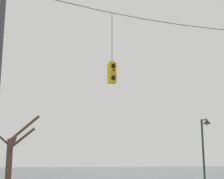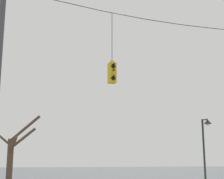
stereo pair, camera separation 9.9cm
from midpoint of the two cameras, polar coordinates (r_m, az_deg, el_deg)
name	(u,v)px [view 2 (the right image)]	position (r m, az deg, el deg)	size (l,w,h in m)	color
span_wire	(165,19)	(18.39, 8.95, 11.51)	(16.06, 0.03, 0.56)	black
traffic_light_near_right_pole	(112,72)	(16.20, 0.18, 2.88)	(0.34, 0.58, 3.54)	yellow
street_lamp	(206,135)	(22.21, 15.48, -7.33)	(0.49, 0.84, 4.25)	#233323
bare_tree	(12,153)	(22.90, -16.19, -10.18)	(3.14, 2.72, 4.52)	brown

